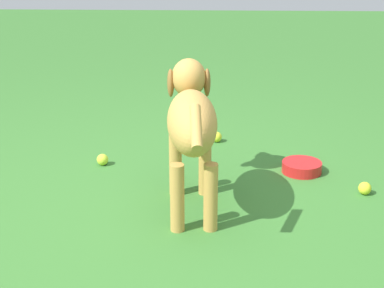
{
  "coord_description": "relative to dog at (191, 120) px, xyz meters",
  "views": [
    {
      "loc": [
        -0.28,
        2.47,
        1.33
      ],
      "look_at": [
        -0.19,
        -0.18,
        0.34
      ],
      "focal_mm": 57.04,
      "sensor_mm": 36.0,
      "label": 1
    }
  ],
  "objects": [
    {
      "name": "dog",
      "position": [
        0.0,
        0.0,
        0.0
      ],
      "size": [
        0.28,
        0.99,
        0.67
      ],
      "rotation": [
        0.0,
        0.0,
        4.79
      ],
      "color": "#C69347",
      "rests_on": "ground"
    },
    {
      "name": "tennis_ball_1",
      "position": [
        -0.13,
        -0.91,
        -0.41
      ],
      "size": [
        0.07,
        0.07,
        0.07
      ],
      "primitive_type": "sphere",
      "color": "yellow",
      "rests_on": "ground"
    },
    {
      "name": "ground",
      "position": [
        0.19,
        0.24,
        -0.44
      ],
      "size": [
        14.0,
        14.0,
        0.0
      ],
      "primitive_type": "plane",
      "color": "#38722D"
    },
    {
      "name": "tennis_ball_0",
      "position": [
        -0.88,
        -0.16,
        -0.41
      ],
      "size": [
        0.07,
        0.07,
        0.07
      ],
      "primitive_type": "sphere",
      "color": "yellow",
      "rests_on": "ground"
    },
    {
      "name": "tennis_ball_2",
      "position": [
        0.53,
        -0.5,
        -0.41
      ],
      "size": [
        0.07,
        0.07,
        0.07
      ],
      "primitive_type": "sphere",
      "color": "#C5E337",
      "rests_on": "ground"
    },
    {
      "name": "water_bowl",
      "position": [
        -0.6,
        -0.44,
        -0.41
      ],
      "size": [
        0.22,
        0.22,
        0.06
      ],
      "primitive_type": "cylinder",
      "color": "red",
      "rests_on": "ground"
    }
  ]
}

